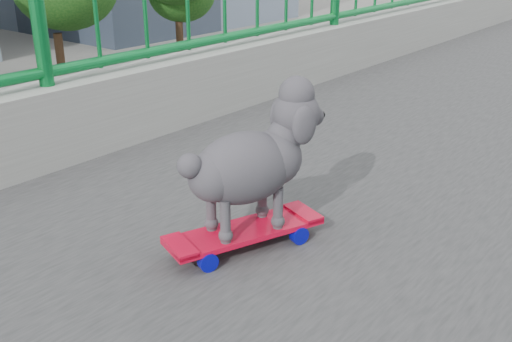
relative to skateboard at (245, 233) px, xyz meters
name	(u,v)px	position (x,y,z in m)	size (l,w,h in m)	color
skateboard	(245,233)	(0.00, 0.00, 0.00)	(0.28, 0.48, 0.06)	red
poodle	(252,160)	(0.01, 0.02, 0.22)	(0.28, 0.43, 0.38)	#2D2A2F
car_3	(23,180)	(-15.22, 7.42, -6.34)	(1.97, 4.84, 1.40)	silver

